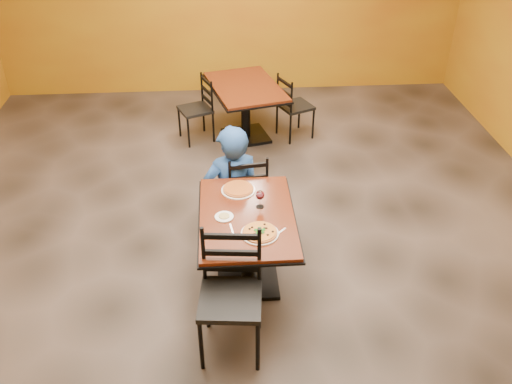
{
  "coord_description": "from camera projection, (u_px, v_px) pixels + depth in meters",
  "views": [
    {
      "loc": [
        -0.18,
        -4.22,
        3.47
      ],
      "look_at": [
        0.09,
        -0.3,
        0.85
      ],
      "focal_mm": 38.03,
      "sensor_mm": 36.0,
      "label": 1
    }
  ],
  "objects": [
    {
      "name": "table_main",
      "position": [
        247.0,
        233.0,
        4.71
      ],
      "size": [
        0.83,
        1.23,
        0.75
      ],
      "color": "#60220F",
      "rests_on": "floor"
    },
    {
      "name": "pizza_far",
      "position": [
        238.0,
        189.0,
        4.91
      ],
      "size": [
        0.28,
        0.28,
        0.02
      ],
      "primitive_type": "cylinder",
      "color": "orange",
      "rests_on": "plate_far"
    },
    {
      "name": "chair_main_far",
      "position": [
        246.0,
        189.0,
        5.5
      ],
      "size": [
        0.45,
        0.45,
        0.89
      ],
      "primitive_type": null,
      "rotation": [
        0.0,
        0.0,
        3.26
      ],
      "color": "black",
      "rests_on": "floor"
    },
    {
      "name": "plate_main",
      "position": [
        260.0,
        234.0,
        4.39
      ],
      "size": [
        0.31,
        0.31,
        0.01
      ],
      "primitive_type": "cylinder",
      "color": "white",
      "rests_on": "table_main"
    },
    {
      "name": "knife",
      "position": [
        277.0,
        234.0,
        4.39
      ],
      "size": [
        0.16,
        0.16,
        0.0
      ],
      "primitive_type": "cube",
      "rotation": [
        0.0,
        0.0,
        -0.78
      ],
      "color": "silver",
      "rests_on": "table_main"
    },
    {
      "name": "floor",
      "position": [
        245.0,
        246.0,
        5.44
      ],
      "size": [
        7.0,
        8.0,
        0.01
      ],
      "primitive_type": "cube",
      "color": "black",
      "rests_on": "ground"
    },
    {
      "name": "diner",
      "position": [
        232.0,
        181.0,
        5.35
      ],
      "size": [
        0.67,
        0.52,
        1.19
      ],
      "primitive_type": "imported",
      "rotation": [
        0.0,
        0.0,
        3.36
      ],
      "color": "navy",
      "rests_on": "floor"
    },
    {
      "name": "dip",
      "position": [
        224.0,
        216.0,
        4.57
      ],
      "size": [
        0.09,
        0.09,
        0.01
      ],
      "primitive_type": "cylinder",
      "color": "tan",
      "rests_on": "side_plate"
    },
    {
      "name": "side_plate",
      "position": [
        224.0,
        217.0,
        4.58
      ],
      "size": [
        0.16,
        0.16,
        0.01
      ],
      "primitive_type": "cylinder",
      "color": "white",
      "rests_on": "table_main"
    },
    {
      "name": "wine_glass",
      "position": [
        260.0,
        198.0,
        4.66
      ],
      "size": [
        0.08,
        0.08,
        0.18
      ],
      "primitive_type": null,
      "color": "white",
      "rests_on": "table_main"
    },
    {
      "name": "plate_far",
      "position": [
        238.0,
        190.0,
        4.92
      ],
      "size": [
        0.31,
        0.31,
        0.01
      ],
      "primitive_type": "cylinder",
      "color": "white",
      "rests_on": "table_main"
    },
    {
      "name": "chair_second_left",
      "position": [
        195.0,
        110.0,
        7.11
      ],
      "size": [
        0.5,
        0.5,
        0.86
      ],
      "primitive_type": null,
      "rotation": [
        0.0,
        0.0,
        -1.18
      ],
      "color": "black",
      "rests_on": "floor"
    },
    {
      "name": "pizza_main",
      "position": [
        260.0,
        232.0,
        4.38
      ],
      "size": [
        0.28,
        0.28,
        0.02
      ],
      "primitive_type": "cylinder",
      "color": "#97290B",
      "rests_on": "plate_main"
    },
    {
      "name": "chair_main_near",
      "position": [
        230.0,
        300.0,
        4.09
      ],
      "size": [
        0.51,
        0.51,
        1.04
      ],
      "primitive_type": null,
      "rotation": [
        0.0,
        0.0,
        -0.1
      ],
      "color": "black",
      "rests_on": "floor"
    },
    {
      "name": "table_second",
      "position": [
        246.0,
        99.0,
        7.07
      ],
      "size": [
        1.13,
        1.42,
        0.75
      ],
      "rotation": [
        0.0,
        0.0,
        0.25
      ],
      "color": "#60220F",
      "rests_on": "floor"
    },
    {
      "name": "chair_second_right",
      "position": [
        296.0,
        106.0,
        7.18
      ],
      "size": [
        0.52,
        0.52,
        0.87
      ],
      "primitive_type": null,
      "rotation": [
        0.0,
        0.0,
        1.99
      ],
      "color": "black",
      "rests_on": "floor"
    },
    {
      "name": "fork",
      "position": [
        232.0,
        231.0,
        4.42
      ],
      "size": [
        0.04,
        0.19,
        0.0
      ],
      "primitive_type": "cube",
      "rotation": [
        0.0,
        0.0,
        0.15
      ],
      "color": "silver",
      "rests_on": "table_main"
    }
  ]
}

